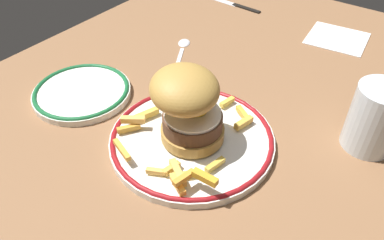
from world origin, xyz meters
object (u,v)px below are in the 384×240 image
at_px(side_plate, 82,92).
at_px(spoon, 183,45).
at_px(water_glass, 374,122).
at_px(knife, 235,4).
at_px(dinner_plate, 192,138).
at_px(burger, 188,106).
at_px(napkin, 337,38).

relative_size(side_plate, spoon, 1.39).
height_order(water_glass, side_plate, water_glass).
xyz_separation_m(water_glass, knife, (0.33, 0.43, -0.04)).
relative_size(dinner_plate, knife, 1.42).
bearing_deg(burger, knife, 23.34).
bearing_deg(water_glass, side_plate, 111.12).
height_order(dinner_plate, burger, burger).
bearing_deg(water_glass, napkin, 26.66).
distance_m(burger, spoon, 0.31).
xyz_separation_m(water_glass, side_plate, (-0.17, 0.45, -0.04)).
distance_m(water_glass, spoon, 0.42).
xyz_separation_m(side_plate, spoon, (0.25, -0.04, -0.00)).
xyz_separation_m(water_glass, napkin, (0.31, 0.15, -0.04)).
height_order(water_glass, knife, water_glass).
relative_size(spoon, napkin, 1.01).
xyz_separation_m(side_plate, knife, (0.50, -0.02, -0.01)).
bearing_deg(knife, dinner_plate, -156.19).
distance_m(side_plate, napkin, 0.57).
bearing_deg(napkin, burger, 171.67).
xyz_separation_m(knife, spoon, (-0.25, -0.02, 0.00)).
xyz_separation_m(burger, side_plate, (-0.01, 0.23, -0.07)).
bearing_deg(side_plate, water_glass, -68.88).
relative_size(burger, knife, 0.77).
bearing_deg(napkin, knife, 86.06).
bearing_deg(water_glass, spoon, 79.78).
bearing_deg(dinner_plate, burger, 160.52).
distance_m(side_plate, spoon, 0.25).
bearing_deg(napkin, water_glass, -153.34).
relative_size(water_glass, spoon, 0.84).
height_order(knife, napkin, knife).
relative_size(burger, side_plate, 0.80).
relative_size(dinner_plate, burger, 1.83).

